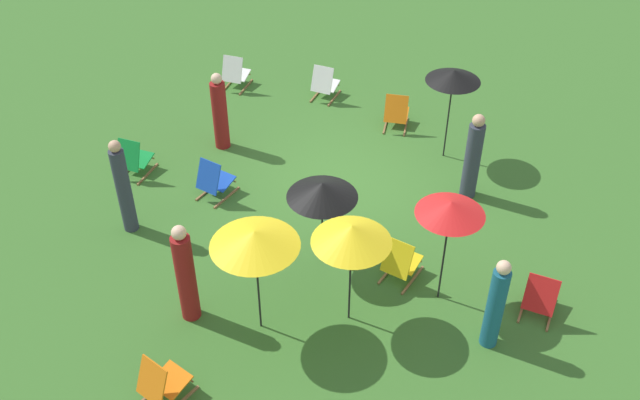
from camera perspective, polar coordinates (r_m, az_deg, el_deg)
ground_plane at (r=13.94m, az=2.34°, el=1.08°), size 40.00×40.00×0.00m
deckchair_1 at (r=11.84m, az=6.43°, el=-4.88°), size 0.53×0.79×0.83m
deckchair_2 at (r=16.57m, az=0.37°, el=9.21°), size 0.54×0.80×0.83m
deckchair_3 at (r=13.61m, az=-8.40°, el=1.55°), size 0.53×0.79×0.83m
deckchair_4 at (r=15.56m, az=6.09°, el=6.90°), size 0.67×0.86×0.83m
deckchair_5 at (r=17.11m, az=-6.74°, el=9.95°), size 0.59×0.83×0.83m
deckchair_6 at (r=11.71m, az=17.10°, el=-7.37°), size 0.53×0.79×0.83m
deckchair_7 at (r=10.37m, az=-12.46°, el=-14.00°), size 0.60×0.83×0.83m
deckchair_8 at (r=14.51m, az=-14.57°, el=3.18°), size 0.57×0.82×0.83m
umbrella_0 at (r=10.20m, az=2.53°, el=-2.71°), size 1.18×1.18×1.89m
umbrella_1 at (r=10.65m, az=10.34°, el=-0.66°), size 1.05×1.05×1.95m
umbrella_2 at (r=10.06m, az=-5.22°, el=-3.07°), size 1.29×1.29×1.93m
umbrella_3 at (r=14.04m, az=10.56°, el=9.67°), size 1.06×1.06×1.96m
umbrella_4 at (r=11.35m, az=0.18°, el=0.80°), size 1.15×1.15×1.66m
person_0 at (r=11.01m, az=-10.63°, el=-5.87°), size 0.32×0.32×1.82m
person_1 at (r=12.85m, az=-15.35°, el=0.93°), size 0.32×0.32×1.88m
person_2 at (r=13.53m, az=12.03°, el=3.29°), size 0.33×0.33×1.77m
person_3 at (r=10.79m, az=13.77°, el=-8.13°), size 0.37×0.37×1.66m
person_4 at (r=14.79m, az=-7.96°, el=6.87°), size 0.44×0.44×1.69m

